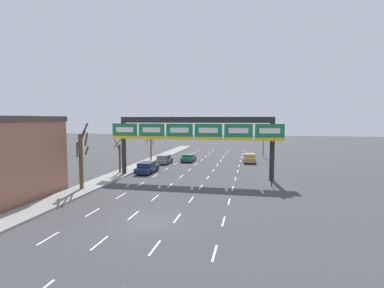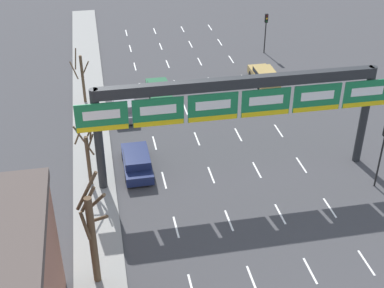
% 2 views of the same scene
% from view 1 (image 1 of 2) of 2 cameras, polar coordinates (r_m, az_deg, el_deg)
% --- Properties ---
extents(ground_plane, '(220.00, 220.00, 0.00)m').
position_cam_1_polar(ground_plane, '(21.51, -7.92, -14.39)').
color(ground_plane, '#3D3D3F').
extents(sidewalk_left, '(2.80, 110.00, 0.15)m').
position_cam_1_polar(sidewalk_left, '(26.19, -28.69, -11.25)').
color(sidewalk_left, gray).
rests_on(sidewalk_left, ground_plane).
extents(lane_dashes, '(10.02, 67.00, 0.01)m').
position_cam_1_polar(lane_dashes, '(34.08, -0.34, -7.11)').
color(lane_dashes, white).
rests_on(lane_dashes, ground_plane).
extents(sign_gantry, '(20.67, 0.70, 7.28)m').
position_cam_1_polar(sign_gantry, '(35.63, 0.41, 2.58)').
color(sign_gantry, '#232628').
rests_on(sign_gantry, ground_plane).
extents(car_gold, '(1.88, 4.58, 1.44)m').
position_cam_1_polar(car_gold, '(49.33, 10.94, -2.57)').
color(car_gold, '#A88947').
rests_on(car_gold, ground_plane).
extents(car_grey, '(1.87, 4.11, 1.36)m').
position_cam_1_polar(car_grey, '(47.41, -5.34, -2.86)').
color(car_grey, slate).
rests_on(car_grey, ground_plane).
extents(car_green, '(1.93, 4.15, 1.23)m').
position_cam_1_polar(car_green, '(49.63, -0.66, -2.56)').
color(car_green, '#235B38').
rests_on(car_green, ground_plane).
extents(car_navy, '(1.91, 4.72, 1.43)m').
position_cam_1_polar(car_navy, '(39.57, -8.58, -4.38)').
color(car_navy, '#19234C').
rests_on(car_navy, ground_plane).
extents(traffic_light_near_gantry, '(0.30, 0.35, 4.80)m').
position_cam_1_polar(traffic_light_near_gantry, '(32.09, 15.04, -1.85)').
color(traffic_light_near_gantry, black).
rests_on(traffic_light_near_gantry, ground_plane).
extents(traffic_light_mid_block, '(0.30, 0.35, 4.18)m').
position_cam_1_polar(traffic_light_mid_block, '(56.44, 13.43, 0.58)').
color(traffic_light_mid_block, black).
rests_on(traffic_light_mid_block, ground_plane).
extents(tree_bare_closest, '(1.66, 1.65, 4.76)m').
position_cam_1_polar(tree_bare_closest, '(51.00, -7.88, -0.32)').
color(tree_bare_closest, brown).
rests_on(tree_bare_closest, sidewalk_left).
extents(tree_bare_second, '(1.64, 1.59, 5.30)m').
position_cam_1_polar(tree_bare_second, '(39.43, -13.58, -1.77)').
color(tree_bare_second, brown).
rests_on(tree_bare_second, sidewalk_left).
extents(tree_bare_third, '(1.58, 1.48, 6.52)m').
position_cam_1_polar(tree_bare_third, '(31.56, -20.31, -2.24)').
color(tree_bare_third, brown).
rests_on(tree_bare_third, sidewalk_left).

